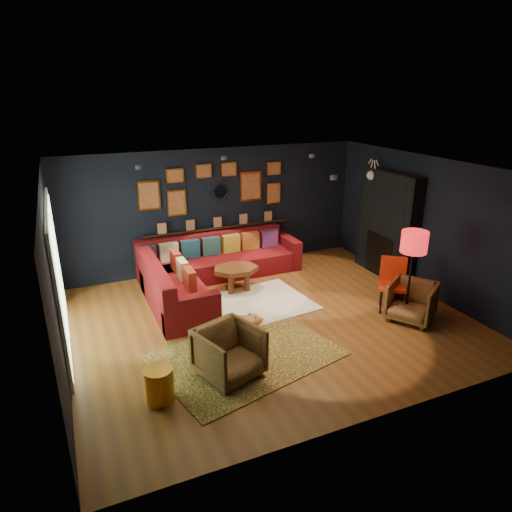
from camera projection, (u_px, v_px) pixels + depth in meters
name	position (u px, v px, depth m)	size (l,w,h in m)	color
floor	(270.00, 320.00, 7.86)	(6.50, 6.50, 0.00)	brown
room_walls	(271.00, 232.00, 7.30)	(6.50, 6.50, 6.50)	black
sectional	(203.00, 272.00, 9.07)	(3.41, 2.69, 0.86)	maroon
ledge	(217.00, 228.00, 9.84)	(3.20, 0.12, 0.04)	black
gallery_wall	(215.00, 187.00, 9.55)	(3.15, 0.04, 1.02)	gold
sunburst_mirror	(220.00, 191.00, 9.64)	(0.47, 0.16, 0.47)	silver
fireplace	(387.00, 228.00, 9.43)	(0.31, 1.60, 2.20)	black
deer_head	(378.00, 175.00, 9.52)	(0.50, 0.28, 0.45)	white
sliding_door	(58.00, 278.00, 6.78)	(0.06, 2.80, 2.20)	white
ceiling_spots	(251.00, 164.00, 7.65)	(3.30, 2.50, 0.06)	black
shag_rug	(252.00, 305.00, 8.37)	(2.11, 1.53, 0.03)	white
leopard_rug	(246.00, 355.00, 6.82)	(2.59, 1.85, 0.01)	gold
coffee_table	(236.00, 272.00, 8.88)	(0.97, 0.77, 0.46)	brown
pouf	(177.00, 295.00, 8.38)	(0.46, 0.46, 0.30)	maroon
armchair_left	(229.00, 350.00, 6.22)	(0.78, 0.73, 0.80)	#AF753C
armchair_right	(412.00, 300.00, 7.76)	(0.73, 0.68, 0.75)	#AF753C
gold_stool	(159.00, 385.00, 5.76)	(0.38, 0.38, 0.47)	gold
orange_chair	(393.00, 279.00, 8.08)	(0.64, 0.64, 0.96)	black
floor_lamp	(414.00, 246.00, 7.48)	(0.43, 0.43, 1.57)	black
dog	(231.00, 323.00, 7.32)	(1.24, 0.61, 0.39)	#B17A3E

